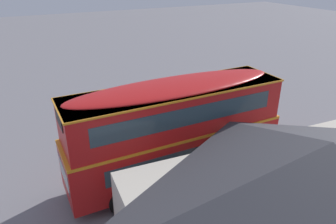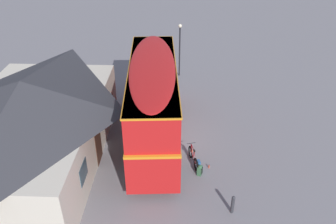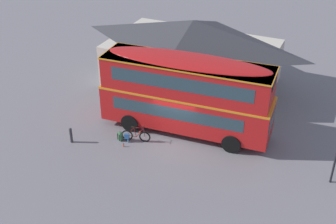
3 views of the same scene
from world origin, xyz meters
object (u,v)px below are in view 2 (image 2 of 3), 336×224
(water_bottle_red_squeeze, at_px, (209,166))
(touring_bicycle, at_px, (194,158))
(backpack_on_ground, at_px, (200,170))
(kerb_bollard, at_px, (233,204))
(water_bottle_blue_sports, at_px, (200,166))
(double_decker_bus, at_px, (153,99))
(street_lamp, at_px, (180,44))

(water_bottle_red_squeeze, bearing_deg, touring_bicycle, 64.90)
(backpack_on_ground, bearing_deg, kerb_bollard, -154.29)
(water_bottle_blue_sports, bearing_deg, water_bottle_red_squeeze, -95.39)
(double_decker_bus, bearing_deg, water_bottle_red_squeeze, -132.97)
(touring_bicycle, distance_m, backpack_on_ground, 0.88)
(backpack_on_ground, distance_m, water_bottle_blue_sports, 0.56)
(double_decker_bus, xyz_separation_m, water_bottle_blue_sports, (-2.68, -2.44, -2.54))
(double_decker_bus, bearing_deg, touring_bicycle, -137.68)
(water_bottle_blue_sports, bearing_deg, kerb_bollard, -159.18)
(water_bottle_blue_sports, xyz_separation_m, kerb_bollard, (-3.06, -1.17, 0.39))
(kerb_bollard, bearing_deg, double_decker_bus, 32.12)
(double_decker_bus, relative_size, street_lamp, 2.41)
(double_decker_bus, xyz_separation_m, backpack_on_ground, (-3.21, -2.39, -2.35))
(double_decker_bus, height_order, water_bottle_blue_sports, double_decker_bus)
(street_lamp, bearing_deg, water_bottle_red_squeeze, -174.67)
(touring_bicycle, distance_m, street_lamp, 11.14)
(backpack_on_ground, height_order, street_lamp, street_lamp)
(double_decker_bus, xyz_separation_m, kerb_bollard, (-5.74, -3.61, -2.14))
(water_bottle_blue_sports, relative_size, kerb_bollard, 0.24)
(water_bottle_blue_sports, height_order, water_bottle_red_squeeze, water_bottle_blue_sports)
(street_lamp, distance_m, kerb_bollard, 14.55)
(double_decker_bus, bearing_deg, water_bottle_blue_sports, -137.66)
(street_lamp, bearing_deg, touring_bicycle, -178.54)
(backpack_on_ground, xyz_separation_m, kerb_bollard, (-2.53, -1.22, 0.21))
(backpack_on_ground, relative_size, street_lamp, 0.13)
(double_decker_bus, bearing_deg, street_lamp, -12.35)
(double_decker_bus, bearing_deg, backpack_on_ground, -143.38)
(water_bottle_red_squeeze, bearing_deg, water_bottle_blue_sports, 84.61)
(water_bottle_blue_sports, relative_size, street_lamp, 0.06)
(backpack_on_ground, relative_size, water_bottle_red_squeeze, 2.62)
(touring_bicycle, height_order, kerb_bollard, touring_bicycle)
(touring_bicycle, xyz_separation_m, water_bottle_red_squeeze, (-0.36, -0.77, -0.27))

